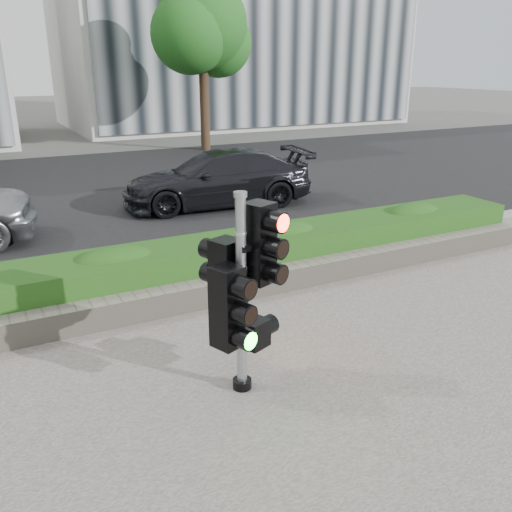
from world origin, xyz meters
The scene contains 9 objects.
ground centered at (0.00, 0.00, 0.00)m, with size 120.00×120.00×0.00m, color #51514C.
road centered at (0.00, 10.00, 0.01)m, with size 60.00×13.00×0.02m, color black.
curb centered at (0.00, 3.15, 0.06)m, with size 60.00×0.25×0.12m, color gray.
stone_wall centered at (0.00, 1.90, 0.20)m, with size 12.00×0.32×0.34m, color gray.
hedge centered at (0.00, 2.55, 0.37)m, with size 12.00×1.00×0.68m, color #3A8328.
building_right centered at (11.00, 25.00, 6.00)m, with size 18.00×10.00×12.00m, color #B7B7B2.
tree_right centered at (5.48, 15.55, 4.48)m, with size 4.10×3.58×6.53m.
traffic_signal centered at (-0.58, -0.15, 1.18)m, with size 0.76×0.66×2.07m.
car_dark centered at (2.32, 7.07, 0.66)m, with size 1.80×4.43×1.29m, color black.
Camera 1 is at (-2.70, -4.55, 3.20)m, focal length 38.00 mm.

